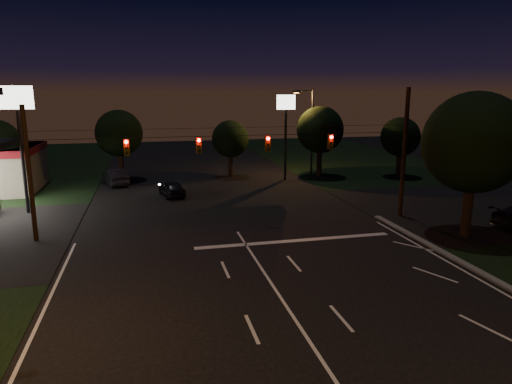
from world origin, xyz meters
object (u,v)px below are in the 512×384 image
object	(u,v)px
utility_pole_right	(400,216)
tree_right_near	(472,144)
car_oncoming_b	(116,177)
car_oncoming_a	(172,188)

from	to	relation	value
utility_pole_right	tree_right_near	distance (m)	7.61
tree_right_near	car_oncoming_b	size ratio (longest dim) A/B	1.85
tree_right_near	car_oncoming_b	bearing A→B (deg)	135.80
tree_right_near	car_oncoming_a	bearing A→B (deg)	138.38
car_oncoming_b	tree_right_near	bearing A→B (deg)	120.66
tree_right_near	car_oncoming_a	world-z (taller)	tree_right_near
car_oncoming_a	car_oncoming_b	distance (m)	7.96
tree_right_near	car_oncoming_b	distance (m)	30.99
utility_pole_right	car_oncoming_a	bearing A→B (deg)	146.42
utility_pole_right	tree_right_near	size ratio (longest dim) A/B	1.03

